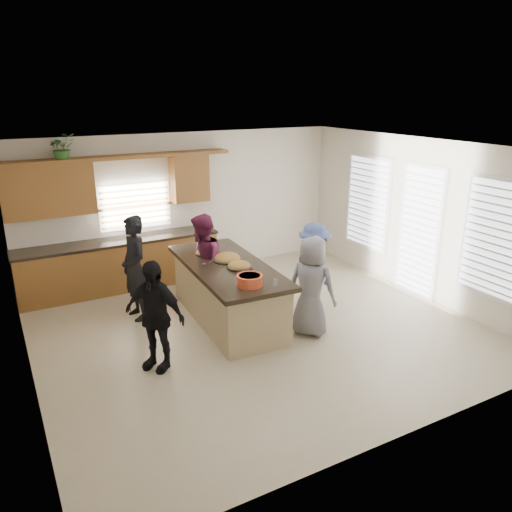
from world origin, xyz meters
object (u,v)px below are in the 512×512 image
woman_left_front (154,315)px  woman_right_back (314,266)px  island (228,294)px  woman_right_front (311,286)px  woman_left_mid (202,264)px  woman_left_back (135,268)px  salad_bowl (250,280)px

woman_left_front → woman_right_back: 3.02m
island → woman_right_front: (0.90, -1.04, 0.32)m
woman_left_mid → woman_left_back: bearing=-79.6°
woman_left_front → woman_right_back: (2.96, 0.60, -0.02)m
island → salad_bowl: salad_bowl is taller
woman_right_back → woman_right_front: 0.97m
woman_left_front → woman_right_back: bearing=63.9°
island → woman_left_front: bearing=-146.0°
woman_left_back → woman_left_mid: woman_left_back is taller
salad_bowl → woman_right_front: bearing=-4.8°
island → woman_left_back: (-1.27, 0.78, 0.40)m
woman_right_back → woman_right_front: (-0.58, -0.77, 0.03)m
woman_left_front → woman_right_front: (2.37, -0.17, 0.01)m
island → woman_right_front: size_ratio=1.79×
island → woman_left_mid: 0.67m
woman_left_back → woman_left_mid: size_ratio=1.03×
woman_left_mid → woman_right_front: (1.11, -1.55, -0.06)m
woman_left_back → woman_right_back: 2.94m
island → woman_right_back: size_ratio=1.85×
woman_left_back → woman_right_back: size_ratio=1.15×
woman_left_mid → woman_left_front: (-1.27, -1.38, -0.07)m
woman_left_mid → woman_right_back: bearing=89.9°
salad_bowl → woman_right_back: woman_right_back is taller
woman_left_front → woman_left_back: bearing=135.2°
salad_bowl → woman_left_front: size_ratio=0.25×
woman_left_mid → woman_right_back: woman_left_mid is taller
island → woman_left_front: 1.74m
woman_right_front → woman_right_back: bearing=-68.3°
woman_left_mid → woman_right_front: bearing=60.2°
woman_left_back → woman_right_front: size_ratio=1.11×
woman_right_back → woman_left_front: bearing=106.6°
salad_bowl → woman_left_mid: size_ratio=0.22×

